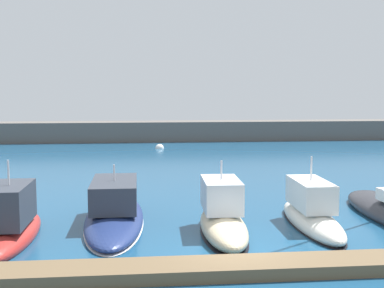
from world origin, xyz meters
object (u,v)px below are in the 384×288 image
at_px(motorboat_red_nearest, 12,223).
at_px(motorboat_ivory_fourth, 311,213).
at_px(mooring_buoy_white, 160,148).
at_px(motorboat_sand_third, 223,217).
at_px(motorboat_navy_second, 115,211).

distance_m(motorboat_red_nearest, motorboat_ivory_fourth, 12.75).
height_order(motorboat_red_nearest, mooring_buoy_white, motorboat_red_nearest).
bearing_deg(motorboat_ivory_fourth, motorboat_sand_third, 102.27).
xyz_separation_m(motorboat_navy_second, motorboat_sand_third, (4.61, -2.40, 0.19)).
bearing_deg(motorboat_sand_third, motorboat_navy_second, 64.26).
bearing_deg(motorboat_navy_second, motorboat_sand_third, -117.59).
relative_size(motorboat_navy_second, motorboat_sand_third, 1.55).
xyz_separation_m(motorboat_red_nearest, motorboat_navy_second, (3.98, 2.44, -0.18)).
relative_size(motorboat_red_nearest, motorboat_sand_third, 1.06).
bearing_deg(motorboat_red_nearest, motorboat_navy_second, -57.96).
bearing_deg(motorboat_navy_second, mooring_buoy_white, -6.45).
height_order(motorboat_sand_third, motorboat_ivory_fourth, motorboat_ivory_fourth).
xyz_separation_m(motorboat_red_nearest, mooring_buoy_white, (7.24, 31.59, -0.68)).
distance_m(motorboat_red_nearest, motorboat_navy_second, 4.68).
bearing_deg(mooring_buoy_white, motorboat_red_nearest, -102.91).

